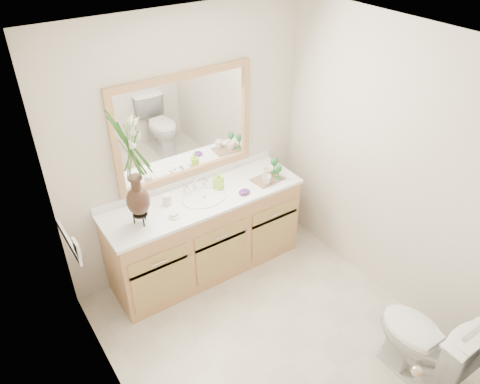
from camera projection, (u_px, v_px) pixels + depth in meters
floor at (269, 335)px, 3.91m from camera, size 2.60×2.60×0.00m
ceiling at (283, 48)px, 2.58m from camera, size 2.40×2.60×0.02m
wall_back at (185, 147)px, 4.14m from camera, size 2.40×0.02×2.40m
wall_front at (432, 351)px, 2.35m from camera, size 2.40×0.02×2.40m
wall_left at (109, 292)px, 2.69m from camera, size 0.02×2.60×2.40m
wall_right at (392, 171)px, 3.80m from camera, size 0.02×2.60×2.40m
vanity at (205, 235)px, 4.39m from camera, size 1.80×0.55×0.80m
counter at (203, 198)px, 4.16m from camera, size 1.84×0.57×0.03m
sink at (205, 203)px, 4.17m from camera, size 0.38×0.34×0.23m
mirror at (185, 127)px, 4.01m from camera, size 1.32×0.04×0.97m
switch_plate at (77, 248)px, 3.34m from camera, size 0.02×0.12×0.12m
toilet at (423, 343)px, 3.40m from camera, size 0.42×0.75×0.74m
flower_vase at (132, 157)px, 3.49m from camera, size 0.22×0.22×0.92m
tumbler at (167, 200)px, 4.03m from camera, size 0.08×0.08×0.10m
soap_dish at (174, 216)px, 3.90m from camera, size 0.11×0.11×0.03m
soap_bottle at (218, 181)px, 4.23m from camera, size 0.08×0.08×0.15m
purple_dish at (244, 192)px, 4.18m from camera, size 0.12×0.11×0.04m
tray at (268, 179)px, 4.39m from camera, size 0.30×0.21×0.01m
mug_left at (266, 179)px, 4.28m from camera, size 0.10×0.09×0.09m
mug_right at (268, 172)px, 4.39m from camera, size 0.12×0.12×0.09m
goblet_front at (279, 169)px, 4.33m from camera, size 0.07×0.07×0.15m
goblet_back at (274, 163)px, 4.41m from camera, size 0.07×0.07×0.16m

